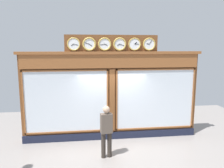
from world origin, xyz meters
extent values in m
cube|color=brown|center=(0.00, -0.15, 1.62)|extent=(6.60, 0.30, 3.23)
cube|color=#191E33|center=(0.00, 0.02, 0.14)|extent=(6.60, 0.08, 0.28)
cube|color=brown|center=(0.00, 0.04, 2.98)|extent=(6.47, 0.08, 0.50)
cube|color=brown|center=(0.00, 0.02, 3.28)|extent=(6.73, 0.20, 0.10)
cube|color=silver|center=(-1.68, 0.01, 1.52)|extent=(2.95, 0.02, 2.23)
cube|color=brown|center=(-1.68, 0.04, 2.66)|extent=(3.05, 0.04, 0.05)
cube|color=brown|center=(-1.68, 0.04, 0.37)|extent=(3.05, 0.04, 0.05)
cube|color=brown|center=(-3.18, 0.04, 1.52)|extent=(0.05, 0.04, 2.33)
cube|color=brown|center=(-0.18, 0.04, 1.52)|extent=(0.05, 0.04, 2.33)
cube|color=silver|center=(1.68, 0.01, 1.52)|extent=(2.95, 0.02, 2.23)
cube|color=brown|center=(1.68, 0.04, 2.66)|extent=(3.05, 0.04, 0.05)
cube|color=brown|center=(1.68, 0.04, 0.37)|extent=(3.05, 0.04, 0.05)
cube|color=brown|center=(3.18, 0.04, 1.52)|extent=(0.05, 0.04, 2.33)
cube|color=brown|center=(0.18, 0.04, 1.52)|extent=(0.05, 0.04, 2.33)
cube|color=brown|center=(0.00, 0.03, 1.52)|extent=(0.20, 0.10, 2.33)
cube|color=brown|center=(0.00, -0.02, 3.59)|extent=(3.37, 0.06, 0.66)
cylinder|color=white|center=(-1.36, 0.06, 3.59)|extent=(0.38, 0.02, 0.38)
torus|color=gold|center=(-1.36, 0.06, 3.59)|extent=(0.47, 0.05, 0.47)
cube|color=black|center=(-1.31, 0.07, 3.60)|extent=(0.11, 0.01, 0.04)
cube|color=black|center=(-1.40, 0.07, 3.66)|extent=(0.10, 0.01, 0.14)
sphere|color=black|center=(-1.36, 0.08, 3.59)|extent=(0.02, 0.02, 0.02)
cylinder|color=white|center=(-0.81, 0.06, 3.59)|extent=(0.38, 0.02, 0.38)
torus|color=gold|center=(-0.81, 0.06, 3.59)|extent=(0.46, 0.04, 0.46)
cube|color=black|center=(-0.85, 0.07, 3.63)|extent=(0.09, 0.01, 0.08)
cube|color=black|center=(-0.90, 0.07, 3.59)|extent=(0.16, 0.01, 0.01)
sphere|color=black|center=(-0.81, 0.08, 3.59)|extent=(0.02, 0.02, 0.02)
cylinder|color=white|center=(-0.27, 0.06, 3.59)|extent=(0.38, 0.02, 0.38)
torus|color=gold|center=(-0.27, 0.06, 3.59)|extent=(0.48, 0.06, 0.48)
cube|color=black|center=(-0.23, 0.07, 3.57)|extent=(0.10, 0.01, 0.06)
cube|color=black|center=(-0.35, 0.07, 3.56)|extent=(0.16, 0.01, 0.07)
sphere|color=black|center=(-0.27, 0.08, 3.59)|extent=(0.02, 0.02, 0.02)
cylinder|color=white|center=(0.27, 0.06, 3.59)|extent=(0.38, 0.02, 0.38)
torus|color=gold|center=(0.27, 0.06, 3.59)|extent=(0.47, 0.05, 0.47)
cube|color=black|center=(0.22, 0.07, 3.57)|extent=(0.10, 0.01, 0.06)
cube|color=black|center=(0.35, 0.07, 3.58)|extent=(0.16, 0.01, 0.04)
sphere|color=black|center=(0.27, 0.08, 3.59)|extent=(0.02, 0.02, 0.02)
cylinder|color=white|center=(0.81, 0.06, 3.59)|extent=(0.38, 0.02, 0.38)
torus|color=gold|center=(0.81, 0.06, 3.59)|extent=(0.48, 0.06, 0.48)
cube|color=black|center=(0.77, 0.07, 3.56)|extent=(0.09, 0.01, 0.08)
cube|color=black|center=(0.89, 0.07, 3.61)|extent=(0.16, 0.01, 0.06)
sphere|color=black|center=(0.81, 0.08, 3.59)|extent=(0.02, 0.02, 0.02)
cylinder|color=white|center=(1.36, 0.06, 3.59)|extent=(0.38, 0.02, 0.38)
torus|color=gold|center=(1.36, 0.06, 3.59)|extent=(0.46, 0.04, 0.46)
cube|color=black|center=(1.40, 0.07, 3.56)|extent=(0.10, 0.01, 0.07)
cube|color=black|center=(1.28, 0.07, 3.57)|extent=(0.16, 0.01, 0.05)
sphere|color=black|center=(1.36, 0.08, 3.59)|extent=(0.02, 0.02, 0.02)
cylinder|color=#312A24|center=(0.46, 1.42, 0.41)|extent=(0.14, 0.14, 0.82)
cylinder|color=#312A24|center=(0.26, 1.39, 0.41)|extent=(0.14, 0.14, 0.82)
cube|color=brown|center=(0.36, 1.41, 1.13)|extent=(0.39, 0.27, 0.62)
sphere|color=tan|center=(0.36, 1.41, 1.58)|extent=(0.22, 0.22, 0.22)
camera|label=1|loc=(1.03, 8.06, 3.49)|focal=35.79mm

